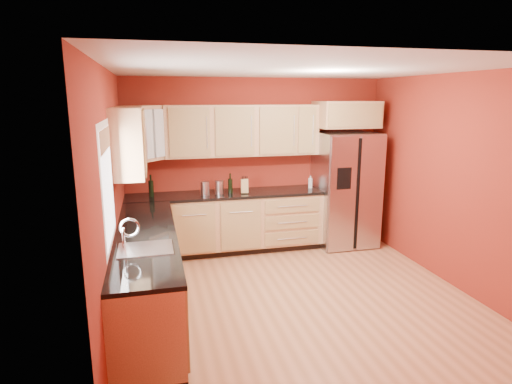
{
  "coord_description": "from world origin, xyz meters",
  "views": [
    {
      "loc": [
        -1.6,
        -4.42,
        2.31
      ],
      "look_at": [
        -0.28,
        0.9,
        1.09
      ],
      "focal_mm": 30.0,
      "sensor_mm": 36.0,
      "label": 1
    }
  ],
  "objects_px": {
    "canister_left": "(205,188)",
    "knife_block": "(245,186)",
    "wine_bottle_a": "(230,183)",
    "refrigerator": "(345,189)",
    "soap_dispenser": "(310,182)"
  },
  "relations": [
    {
      "from": "wine_bottle_a",
      "to": "canister_left",
      "type": "bearing_deg",
      "value": -173.73
    },
    {
      "from": "wine_bottle_a",
      "to": "knife_block",
      "type": "bearing_deg",
      "value": -9.61
    },
    {
      "from": "knife_block",
      "to": "soap_dispenser",
      "type": "relative_size",
      "value": 1.08
    },
    {
      "from": "refrigerator",
      "to": "wine_bottle_a",
      "type": "xyz_separation_m",
      "value": [
        -1.83,
        0.03,
        0.18
      ]
    },
    {
      "from": "knife_block",
      "to": "canister_left",
      "type": "bearing_deg",
      "value": -171.0
    },
    {
      "from": "refrigerator",
      "to": "soap_dispenser",
      "type": "relative_size",
      "value": 9.18
    },
    {
      "from": "knife_block",
      "to": "soap_dispenser",
      "type": "height_order",
      "value": "knife_block"
    },
    {
      "from": "refrigerator",
      "to": "knife_block",
      "type": "bearing_deg",
      "value": -179.81
    },
    {
      "from": "refrigerator",
      "to": "knife_block",
      "type": "relative_size",
      "value": 8.48
    },
    {
      "from": "refrigerator",
      "to": "canister_left",
      "type": "height_order",
      "value": "refrigerator"
    },
    {
      "from": "refrigerator",
      "to": "canister_left",
      "type": "xyz_separation_m",
      "value": [
        -2.21,
        -0.01,
        0.13
      ]
    },
    {
      "from": "refrigerator",
      "to": "canister_left",
      "type": "relative_size",
      "value": 8.84
    },
    {
      "from": "refrigerator",
      "to": "soap_dispenser",
      "type": "bearing_deg",
      "value": 169.91
    },
    {
      "from": "canister_left",
      "to": "knife_block",
      "type": "bearing_deg",
      "value": 0.64
    },
    {
      "from": "canister_left",
      "to": "knife_block",
      "type": "xyz_separation_m",
      "value": [
        0.59,
        0.01,
        0.0
      ]
    }
  ]
}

